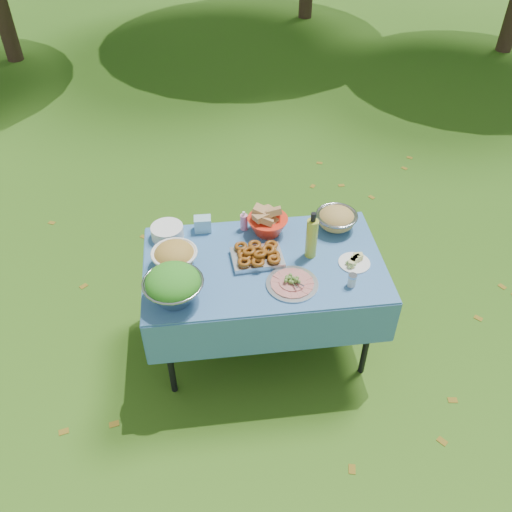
{
  "coord_description": "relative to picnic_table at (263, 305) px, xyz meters",
  "views": [
    {
      "loc": [
        -0.35,
        -2.43,
        2.98
      ],
      "look_at": [
        -0.05,
        0.0,
        0.82
      ],
      "focal_mm": 38.0,
      "sensor_mm": 36.0,
      "label": 1
    }
  ],
  "objects": [
    {
      "name": "ground",
      "position": [
        0.0,
        0.0,
        -0.38
      ],
      "size": [
        80.0,
        80.0,
        0.0
      ],
      "primitive_type": "plane",
      "color": "#15390A",
      "rests_on": "ground"
    },
    {
      "name": "picnic_table",
      "position": [
        0.0,
        0.0,
        0.0
      ],
      "size": [
        1.46,
        0.86,
        0.76
      ],
      "primitive_type": "cube",
      "color": "#70A3D7",
      "rests_on": "ground"
    },
    {
      "name": "salad_bowl",
      "position": [
        -0.54,
        -0.25,
        0.49
      ],
      "size": [
        0.39,
        0.39,
        0.22
      ],
      "primitive_type": null,
      "rotation": [
        0.0,
        0.0,
        0.18
      ],
      "color": "#999DA2",
      "rests_on": "picnic_table"
    },
    {
      "name": "pasta_bowl_white",
      "position": [
        -0.54,
        0.04,
        0.46
      ],
      "size": [
        0.36,
        0.36,
        0.15
      ],
      "primitive_type": null,
      "rotation": [
        0.0,
        0.0,
        0.39
      ],
      "color": "white",
      "rests_on": "picnic_table"
    },
    {
      "name": "plate_stack",
      "position": [
        -0.58,
        0.32,
        0.42
      ],
      "size": [
        0.22,
        0.22,
        0.08
      ],
      "primitive_type": "cylinder",
      "rotation": [
        0.0,
        0.0,
        -0.06
      ],
      "color": "white",
      "rests_on": "picnic_table"
    },
    {
      "name": "wipes_box",
      "position": [
        -0.35,
        0.36,
        0.43
      ],
      "size": [
        0.11,
        0.08,
        0.1
      ],
      "primitive_type": "cube",
      "rotation": [
        0.0,
        0.0,
        -0.02
      ],
      "color": "#93CFE5",
      "rests_on": "picnic_table"
    },
    {
      "name": "sanitizer_bottle",
      "position": [
        -0.09,
        0.34,
        0.45
      ],
      "size": [
        0.06,
        0.06,
        0.14
      ],
      "primitive_type": "cylinder",
      "rotation": [
        0.0,
        0.0,
        -0.25
      ],
      "color": "pink",
      "rests_on": "picnic_table"
    },
    {
      "name": "bread_bowl",
      "position": [
        0.06,
        0.29,
        0.47
      ],
      "size": [
        0.33,
        0.33,
        0.17
      ],
      "primitive_type": null,
      "rotation": [
        0.0,
        0.0,
        -0.32
      ],
      "color": "red",
      "rests_on": "picnic_table"
    },
    {
      "name": "pasta_bowl_steel",
      "position": [
        0.51,
        0.29,
        0.45
      ],
      "size": [
        0.35,
        0.35,
        0.14
      ],
      "primitive_type": null,
      "rotation": [
        0.0,
        0.0,
        0.41
      ],
      "color": "#999DA2",
      "rests_on": "picnic_table"
    },
    {
      "name": "fried_tray",
      "position": [
        -0.04,
        0.02,
        0.42
      ],
      "size": [
        0.32,
        0.24,
        0.07
      ],
      "primitive_type": "cube",
      "rotation": [
        0.0,
        0.0,
        0.07
      ],
      "color": "silver",
      "rests_on": "picnic_table"
    },
    {
      "name": "charcuterie_platter",
      "position": [
        0.14,
        -0.21,
        0.42
      ],
      "size": [
        0.39,
        0.39,
        0.07
      ],
      "primitive_type": "cylinder",
      "rotation": [
        0.0,
        0.0,
        -0.32
      ],
      "color": "#B6B9BD",
      "rests_on": "picnic_table"
    },
    {
      "name": "oil_bottle",
      "position": [
        0.29,
        0.03,
        0.54
      ],
      "size": [
        0.09,
        0.09,
        0.32
      ],
      "primitive_type": "cylinder",
      "rotation": [
        0.0,
        0.0,
        -0.37
      ],
      "color": "#B1BF33",
      "rests_on": "picnic_table"
    },
    {
      "name": "cheese_plate",
      "position": [
        0.55,
        -0.08,
        0.41
      ],
      "size": [
        0.22,
        0.22,
        0.05
      ],
      "primitive_type": "cylinder",
      "rotation": [
        0.0,
        0.0,
        0.16
      ],
      "color": "white",
      "rests_on": "picnic_table"
    },
    {
      "name": "shaker",
      "position": [
        0.48,
        -0.26,
        0.42
      ],
      "size": [
        0.06,
        0.06,
        0.08
      ],
      "primitive_type": "cylinder",
      "rotation": [
        0.0,
        0.0,
        0.16
      ],
      "color": "silver",
      "rests_on": "picnic_table"
    }
  ]
}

